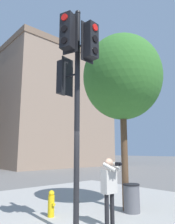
{
  "coord_description": "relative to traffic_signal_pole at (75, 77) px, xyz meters",
  "views": [
    {
      "loc": [
        -2.67,
        -3.46,
        2.03
      ],
      "look_at": [
        1.01,
        0.67,
        3.03
      ],
      "focal_mm": 35.0,
      "sensor_mm": 36.0,
      "label": 1
    }
  ],
  "objects": [
    {
      "name": "sidewalk_corner",
      "position": [
        2.97,
        2.9,
        -3.77
      ],
      "size": [
        8.0,
        8.0,
        0.14
      ],
      "color": "#9E9B96",
      "rests_on": "ground_plane"
    },
    {
      "name": "person_photographer",
      "position": [
        1.09,
        -0.09,
        -2.67
      ],
      "size": [
        0.5,
        0.53,
        1.7
      ],
      "color": "black",
      "rests_on": "sidewalk_corner"
    },
    {
      "name": "traffic_signal_pole",
      "position": [
        0.0,
        0.0,
        0.0
      ],
      "size": [
        0.86,
        1.26,
        5.59
      ],
      "color": "black",
      "rests_on": "sidewalk_corner"
    },
    {
      "name": "fire_hydrant",
      "position": [
        0.52,
        1.72,
        -3.33
      ],
      "size": [
        0.19,
        0.25,
        0.74
      ],
      "color": "yellow",
      "rests_on": "sidewalk_corner"
    },
    {
      "name": "trash_bin",
      "position": [
        2.66,
        0.42,
        -3.27
      ],
      "size": [
        0.53,
        0.53,
        0.86
      ],
      "color": "#5B5B60",
      "rests_on": "sidewalk_corner"
    },
    {
      "name": "street_tree",
      "position": [
        2.74,
        0.72,
        0.81
      ],
      "size": [
        2.81,
        2.81,
        6.07
      ],
      "color": "brown",
      "rests_on": "sidewalk_corner"
    },
    {
      "name": "building_right",
      "position": [
        13.89,
        23.59,
        4.23
      ],
      "size": [
        15.04,
        12.57,
        16.12
      ],
      "color": "gray",
      "rests_on": "ground_plane"
    }
  ]
}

